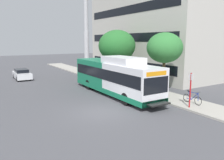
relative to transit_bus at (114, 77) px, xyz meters
name	(u,v)px	position (x,y,z in m)	size (l,w,h in m)	color
ground_plane	(64,91)	(-3.63, 3.93, -1.70)	(120.00, 120.00, 0.00)	#4C4C51
sidewalk_curb	(131,86)	(3.37, 1.93, -1.63)	(3.00, 56.00, 0.14)	#A8A399
transit_bus	(114,77)	(0.00, 0.00, 0.00)	(2.58, 12.25, 3.65)	white
bus_stop_sign_pole	(190,88)	(2.32, -6.85, -0.05)	(0.10, 0.36, 2.60)	red
bicycle_parked	(192,98)	(3.34, -6.28, -1.14)	(0.52, 1.76, 1.02)	black
street_tree_near_stop	(165,48)	(4.43, -1.92, 2.65)	(3.41, 3.41, 5.68)	#4C3823
street_tree_mid_block	(117,46)	(4.11, 5.96, 2.70)	(4.57, 4.57, 6.21)	#4C3823
parked_car_far_lane	(22,74)	(-5.96, 13.58, -1.04)	(1.80, 4.50, 1.33)	silver
lattice_comm_tower	(86,16)	(9.85, 27.13, 8.37)	(1.10, 1.10, 30.17)	#B7B7BC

